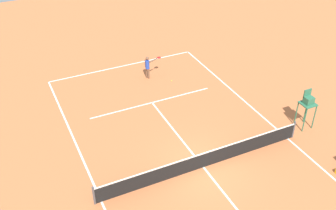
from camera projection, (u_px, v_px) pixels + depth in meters
The scene contains 6 objects.
ground_plane at pixel (203, 167), 20.24m from camera, with size 60.00×60.00×0.00m, color #C66B3D.
court_lines at pixel (203, 167), 20.23m from camera, with size 10.88×23.97×0.01m.
tennis_net at pixel (204, 160), 19.96m from camera, with size 11.48×0.10×1.07m.
player_serving at pixel (148, 65), 27.20m from camera, with size 1.29×0.59×1.64m.
tennis_ball at pixel (172, 81), 27.34m from camera, with size 0.07×0.07×0.07m, color #CCE033.
umpire_chair at pixel (308, 103), 22.21m from camera, with size 0.80×0.80×2.41m.
Camera 1 is at (8.06, 12.79, 13.94)m, focal length 42.57 mm.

